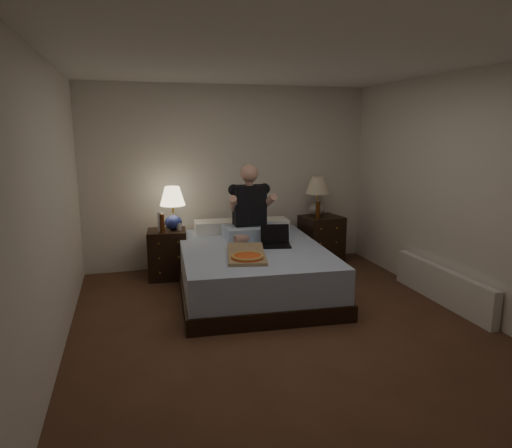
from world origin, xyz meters
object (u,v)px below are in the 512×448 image
object	(u,v)px
soda_can	(179,227)
radiator	(442,285)
lamp_left	(173,208)
lamp_right	(317,197)
person	(250,202)
beer_bottle_left	(162,224)
water_bottle	(160,222)
pizza_box	(247,258)
nightstand_left	(167,254)
nightstand_right	(321,240)
laptop	(276,237)
bed	(252,269)
beer_bottle_right	(318,210)

from	to	relation	value
soda_can	radiator	world-z (taller)	soda_can
lamp_left	soda_can	size ratio (longest dim) A/B	5.60
lamp_right	person	size ratio (longest dim) A/B	0.60
lamp_right	soda_can	size ratio (longest dim) A/B	5.60
beer_bottle_left	person	world-z (taller)	person
water_bottle	pizza_box	xyz separation A→B (m)	(0.79, -1.31, -0.17)
lamp_left	beer_bottle_left	bearing A→B (deg)	-140.00
pizza_box	soda_can	bearing A→B (deg)	125.34
nightstand_left	person	distance (m)	1.29
lamp_left	person	distance (m)	1.01
nightstand_right	radiator	world-z (taller)	nightstand_right
nightstand_left	water_bottle	xyz separation A→B (m)	(-0.07, -0.05, 0.44)
nightstand_left	pizza_box	size ratio (longest dim) A/B	0.83
nightstand_left	beer_bottle_left	size ratio (longest dim) A/B	2.76
nightstand_left	laptop	distance (m)	1.51
lamp_left	pizza_box	world-z (taller)	lamp_left
soda_can	person	distance (m)	0.98
bed	nightstand_right	distance (m)	1.52
lamp_right	pizza_box	world-z (taller)	lamp_right
soda_can	beer_bottle_right	bearing A→B (deg)	0.88
person	soda_can	bearing A→B (deg)	160.40
lamp_right	pizza_box	distance (m)	2.08
beer_bottle_right	laptop	bearing A→B (deg)	-137.23
person	beer_bottle_right	bearing A→B (deg)	18.09
water_bottle	beer_bottle_left	xyz separation A→B (m)	(0.02, -0.07, -0.01)
beer_bottle_left	laptop	bearing A→B (deg)	-30.14
beer_bottle_right	pizza_box	size ratio (longest dim) A/B	0.30
beer_bottle_right	laptop	size ratio (longest dim) A/B	0.68
nightstand_right	laptop	size ratio (longest dim) A/B	2.03
nightstand_right	soda_can	distance (m)	2.07
person	radiator	distance (m)	2.43
radiator	pizza_box	bearing A→B (deg)	170.24
soda_can	pizza_box	distance (m)	1.41
nightstand_right	beer_bottle_right	bearing A→B (deg)	-144.25
lamp_left	soda_can	bearing A→B (deg)	-51.06
soda_can	laptop	distance (m)	1.31
lamp_left	soda_can	world-z (taller)	lamp_left
laptop	pizza_box	distance (m)	0.70
beer_bottle_left	radiator	xyz separation A→B (m)	(2.92, -1.61, -0.55)
person	lamp_right	bearing A→B (deg)	24.47
radiator	nightstand_left	bearing A→B (deg)	148.86
water_bottle	soda_can	size ratio (longest dim) A/B	2.50
lamp_right	person	xyz separation A→B (m)	(-1.12, -0.50, 0.04)
nightstand_right	water_bottle	size ratio (longest dim) A/B	2.76
person	pizza_box	bearing A→B (deg)	-106.63
water_bottle	pizza_box	bearing A→B (deg)	-58.84
bed	nightstand_left	size ratio (longest dim) A/B	3.46
person	nightstand_right	bearing A→B (deg)	21.07
water_bottle	person	xyz separation A→B (m)	(1.09, -0.33, 0.25)
lamp_left	radiator	world-z (taller)	lamp_left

